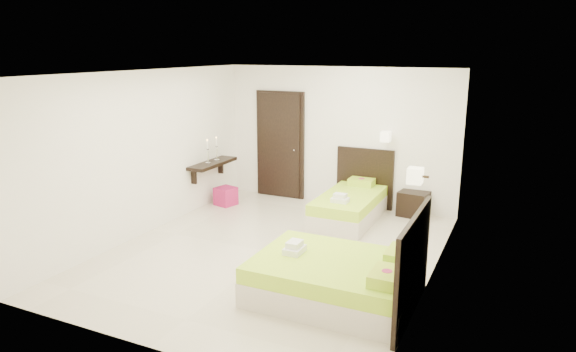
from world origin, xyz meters
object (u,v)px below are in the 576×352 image
at_px(ottoman, 226,196).
at_px(bed_single, 351,204).
at_px(bed_double, 341,278).
at_px(nightstand, 414,204).

bearing_deg(ottoman, bed_single, 4.64).
bearing_deg(bed_double, bed_single, 106.07).
bearing_deg(nightstand, ottoman, -158.30).
height_order(nightstand, ottoman, nightstand).
relative_size(bed_double, nightstand, 3.77).
relative_size(bed_single, ottoman, 5.26).
relative_size(bed_double, ottoman, 5.50).
bearing_deg(nightstand, bed_double, -84.66).
bearing_deg(ottoman, bed_double, -39.50).
xyz_separation_m(nightstand, ottoman, (-3.39, -0.87, -0.05)).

